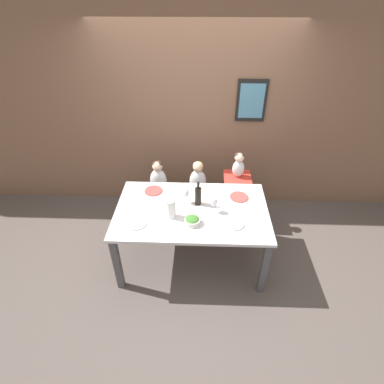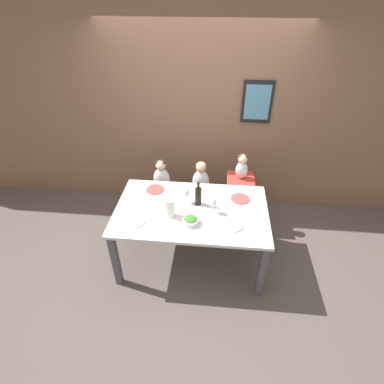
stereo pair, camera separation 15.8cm
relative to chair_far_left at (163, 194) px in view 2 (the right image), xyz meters
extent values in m
plane|color=#564C47|center=(0.47, -0.75, -0.40)|extent=(14.00, 14.00, 0.00)
cube|color=brown|center=(0.47, 0.50, 0.95)|extent=(10.00, 0.06, 2.70)
cube|color=black|center=(1.19, 0.45, 1.18)|extent=(0.38, 0.02, 0.54)
cube|color=teal|center=(1.19, 0.44, 1.18)|extent=(0.31, 0.00, 0.44)
cube|color=silver|center=(0.47, -0.75, 0.35)|extent=(1.69, 1.04, 0.03)
cube|color=#4C4C51|center=(-0.31, -1.20, -0.03)|extent=(0.07, 0.07, 0.74)
cube|color=#4C4C51|center=(1.26, -1.20, -0.03)|extent=(0.07, 0.07, 0.74)
cube|color=#4C4C51|center=(-0.31, -0.29, -0.03)|extent=(0.07, 0.07, 0.74)
cube|color=#4C4C51|center=(1.26, -0.29, -0.03)|extent=(0.07, 0.07, 0.74)
cylinder|color=silver|center=(-0.15, -0.15, -0.19)|extent=(0.04, 0.04, 0.42)
cylinder|color=silver|center=(0.15, -0.15, -0.19)|extent=(0.04, 0.04, 0.42)
cylinder|color=silver|center=(-0.15, 0.15, -0.19)|extent=(0.04, 0.04, 0.42)
cylinder|color=silver|center=(0.15, 0.15, -0.19)|extent=(0.04, 0.04, 0.42)
cube|color=#2D2D33|center=(0.00, 0.00, 0.05)|extent=(0.42, 0.40, 0.05)
cylinder|color=silver|center=(0.38, -0.15, -0.19)|extent=(0.04, 0.04, 0.42)
cylinder|color=silver|center=(0.68, -0.15, -0.19)|extent=(0.04, 0.04, 0.42)
cylinder|color=silver|center=(0.38, 0.15, -0.19)|extent=(0.04, 0.04, 0.42)
cylinder|color=silver|center=(0.68, 0.15, -0.19)|extent=(0.04, 0.04, 0.42)
cube|color=#2D2D33|center=(0.53, 0.00, 0.05)|extent=(0.42, 0.40, 0.05)
cylinder|color=silver|center=(0.92, -0.13, -0.06)|extent=(0.04, 0.04, 0.68)
cylinder|color=silver|center=(1.18, -0.13, -0.06)|extent=(0.04, 0.04, 0.68)
cylinder|color=silver|center=(0.92, 0.13, -0.06)|extent=(0.04, 0.04, 0.68)
cylinder|color=silver|center=(1.18, 0.13, -0.06)|extent=(0.04, 0.04, 0.68)
cube|color=red|center=(1.05, 0.00, 0.31)|extent=(0.35, 0.34, 0.05)
ellipsoid|color=silver|center=(0.00, 0.00, 0.24)|extent=(0.22, 0.17, 0.34)
sphere|color=beige|center=(0.00, 0.00, 0.47)|extent=(0.13, 0.13, 0.13)
ellipsoid|color=#473323|center=(0.00, 0.01, 0.49)|extent=(0.13, 0.13, 0.09)
ellipsoid|color=silver|center=(0.53, 0.00, 0.24)|extent=(0.22, 0.17, 0.34)
sphere|color=#D6AD89|center=(0.53, 0.00, 0.47)|extent=(0.13, 0.13, 0.13)
ellipsoid|color=#DBC684|center=(0.53, 0.01, 0.49)|extent=(0.13, 0.13, 0.09)
ellipsoid|color=silver|center=(1.05, 0.00, 0.45)|extent=(0.15, 0.12, 0.24)
sphere|color=beige|center=(1.05, 0.00, 0.62)|extent=(0.12, 0.12, 0.12)
ellipsoid|color=#473323|center=(1.05, 0.01, 0.64)|extent=(0.12, 0.11, 0.08)
cylinder|color=black|center=(0.54, -0.64, 0.48)|extent=(0.07, 0.07, 0.21)
cylinder|color=black|center=(0.54, -0.64, 0.62)|extent=(0.03, 0.03, 0.08)
cylinder|color=black|center=(0.54, -0.64, 0.65)|extent=(0.03, 0.03, 0.02)
cylinder|color=white|center=(0.26, -0.88, 0.48)|extent=(0.10, 0.10, 0.22)
cylinder|color=white|center=(0.71, -0.77, 0.37)|extent=(0.06, 0.06, 0.00)
cylinder|color=white|center=(0.71, -0.77, 0.41)|extent=(0.01, 0.01, 0.08)
ellipsoid|color=white|center=(0.71, -0.77, 0.50)|extent=(0.07, 0.07, 0.10)
cylinder|color=white|center=(0.40, -0.62, 0.37)|extent=(0.06, 0.06, 0.00)
cylinder|color=white|center=(0.40, -0.62, 0.41)|extent=(0.01, 0.01, 0.08)
ellipsoid|color=white|center=(0.40, -0.62, 0.50)|extent=(0.07, 0.07, 0.10)
cylinder|color=silver|center=(0.49, -0.98, 0.40)|extent=(0.17, 0.17, 0.06)
ellipsoid|color=#3D752D|center=(0.49, -0.98, 0.43)|extent=(0.14, 0.14, 0.04)
cylinder|color=silver|center=(-0.09, -1.01, 0.38)|extent=(0.21, 0.21, 0.01)
cylinder|color=#D14C47|center=(0.00, -0.42, 0.38)|extent=(0.21, 0.21, 0.01)
cylinder|color=#D14C47|center=(1.02, -0.51, 0.38)|extent=(0.21, 0.21, 0.01)
cylinder|color=silver|center=(0.93, -0.97, 0.38)|extent=(0.21, 0.21, 0.01)
camera|label=1|loc=(0.57, -3.31, 2.48)|focal=28.00mm
camera|label=2|loc=(0.73, -3.30, 2.48)|focal=28.00mm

